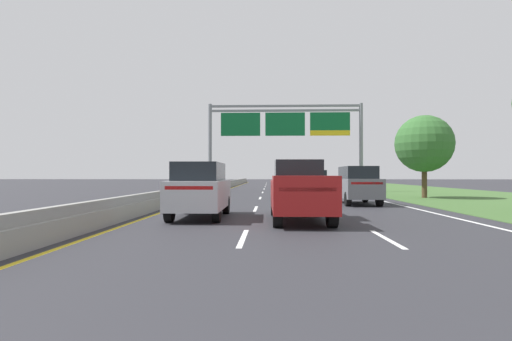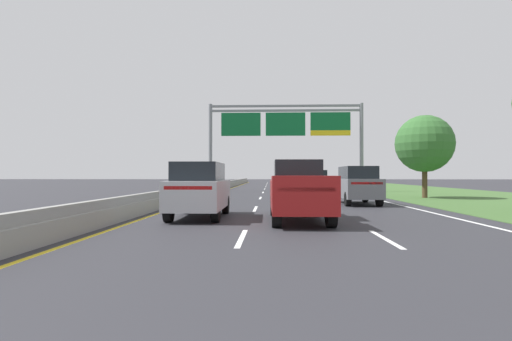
{
  "view_description": "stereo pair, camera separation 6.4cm",
  "coord_description": "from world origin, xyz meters",
  "px_view_note": "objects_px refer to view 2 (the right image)",
  "views": [
    {
      "loc": [
        -1.14,
        -0.03,
        1.65
      ],
      "look_at": [
        -2.02,
        24.77,
        1.91
      ],
      "focal_mm": 28.38,
      "sensor_mm": 36.0,
      "label": 1
    },
    {
      "loc": [
        -1.08,
        -0.03,
        1.65
      ],
      "look_at": [
        -2.02,
        24.77,
        1.91
      ],
      "focal_mm": 28.38,
      "sensor_mm": 36.0,
      "label": 2
    }
  ],
  "objects_px": {
    "overhead_sign_gantry": "(285,129)",
    "car_grey_right_lane_suv": "(357,185)",
    "pickup_truck_red": "(299,191)",
    "car_black_right_lane_suv": "(317,180)",
    "roadside_tree_mid": "(425,144)",
    "car_silver_left_lane_suv": "(200,189)"
  },
  "relations": [
    {
      "from": "overhead_sign_gantry",
      "to": "car_grey_right_lane_suv",
      "type": "bearing_deg",
      "value": -78.23
    },
    {
      "from": "pickup_truck_red",
      "to": "car_black_right_lane_suv",
      "type": "relative_size",
      "value": 1.15
    },
    {
      "from": "roadside_tree_mid",
      "to": "car_grey_right_lane_suv",
      "type": "bearing_deg",
      "value": -134.49
    },
    {
      "from": "overhead_sign_gantry",
      "to": "car_grey_right_lane_suv",
      "type": "xyz_separation_m",
      "value": [
        3.43,
        -16.47,
        -5.04
      ]
    },
    {
      "from": "car_silver_left_lane_suv",
      "to": "car_black_right_lane_suv",
      "type": "xyz_separation_m",
      "value": [
        7.46,
        26.14,
        0.0
      ]
    },
    {
      "from": "overhead_sign_gantry",
      "to": "car_silver_left_lane_suv",
      "type": "xyz_separation_m",
      "value": [
        -4.13,
        -23.86,
        -5.04
      ]
    },
    {
      "from": "overhead_sign_gantry",
      "to": "roadside_tree_mid",
      "type": "bearing_deg",
      "value": -47.5
    },
    {
      "from": "pickup_truck_red",
      "to": "overhead_sign_gantry",
      "type": "bearing_deg",
      "value": -1.65
    },
    {
      "from": "overhead_sign_gantry",
      "to": "roadside_tree_mid",
      "type": "height_order",
      "value": "overhead_sign_gantry"
    },
    {
      "from": "overhead_sign_gantry",
      "to": "pickup_truck_red",
      "type": "bearing_deg",
      "value": -90.89
    },
    {
      "from": "car_grey_right_lane_suv",
      "to": "roadside_tree_mid",
      "type": "xyz_separation_m",
      "value": [
        6.03,
        6.14,
        2.74
      ]
    },
    {
      "from": "car_grey_right_lane_suv",
      "to": "roadside_tree_mid",
      "type": "relative_size",
      "value": 0.8
    },
    {
      "from": "pickup_truck_red",
      "to": "roadside_tree_mid",
      "type": "relative_size",
      "value": 0.93
    },
    {
      "from": "car_silver_left_lane_suv",
      "to": "roadside_tree_mid",
      "type": "relative_size",
      "value": 0.8
    },
    {
      "from": "car_silver_left_lane_suv",
      "to": "roadside_tree_mid",
      "type": "distance_m",
      "value": 19.37
    },
    {
      "from": "pickup_truck_red",
      "to": "roadside_tree_mid",
      "type": "bearing_deg",
      "value": -35.14
    },
    {
      "from": "overhead_sign_gantry",
      "to": "car_silver_left_lane_suv",
      "type": "height_order",
      "value": "overhead_sign_gantry"
    },
    {
      "from": "car_silver_left_lane_suv",
      "to": "roadside_tree_mid",
      "type": "bearing_deg",
      "value": -45.57
    },
    {
      "from": "car_grey_right_lane_suv",
      "to": "car_silver_left_lane_suv",
      "type": "bearing_deg",
      "value": 134.34
    },
    {
      "from": "pickup_truck_red",
      "to": "car_black_right_lane_suv",
      "type": "height_order",
      "value": "pickup_truck_red"
    },
    {
      "from": "car_silver_left_lane_suv",
      "to": "car_black_right_lane_suv",
      "type": "height_order",
      "value": "same"
    },
    {
      "from": "car_black_right_lane_suv",
      "to": "car_grey_right_lane_suv",
      "type": "relative_size",
      "value": 1.0
    }
  ]
}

